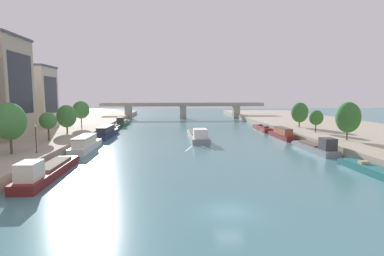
# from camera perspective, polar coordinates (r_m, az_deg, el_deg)

# --- Properties ---
(ground_plane) EXTENTS (400.00, 400.00, 0.00)m
(ground_plane) POSITION_cam_1_polar(r_m,az_deg,el_deg) (29.05, 7.08, -15.44)
(ground_plane) COLOR teal
(quay_left) EXTENTS (36.00, 170.00, 1.74)m
(quay_left) POSITION_cam_1_polar(r_m,az_deg,el_deg) (89.84, -28.01, -0.67)
(quay_left) COLOR #A89E89
(quay_left) RESTS_ON ground
(quay_right) EXTENTS (36.00, 170.00, 1.74)m
(quay_right) POSITION_cam_1_polar(r_m,az_deg,el_deg) (94.66, 25.95, -0.24)
(quay_right) COLOR #A89E89
(quay_right) RESTS_ON ground
(barge_midriver) EXTENTS (4.02, 20.61, 3.08)m
(barge_midriver) POSITION_cam_1_polar(r_m,az_deg,el_deg) (73.17, 1.12, -1.34)
(barge_midriver) COLOR gray
(barge_midriver) RESTS_ON ground
(wake_behind_barge) EXTENTS (5.60, 5.87, 0.03)m
(wake_behind_barge) POSITION_cam_1_polar(r_m,az_deg,el_deg) (60.22, 1.12, -3.88)
(wake_behind_barge) COLOR silver
(wake_behind_barge) RESTS_ON ground
(moored_boat_left_lone) EXTENTS (3.08, 16.91, 3.21)m
(moored_boat_left_lone) POSITION_cam_1_polar(r_m,az_deg,el_deg) (43.48, -25.75, -7.32)
(moored_boat_left_lone) COLOR maroon
(moored_boat_left_lone) RESTS_ON ground
(moored_boat_left_far) EXTENTS (3.02, 14.56, 2.86)m
(moored_boat_left_far) POSITION_cam_1_polar(r_m,az_deg,el_deg) (61.87, -19.43, -2.87)
(moored_boat_left_far) COLOR silver
(moored_boat_left_far) RESTS_ON ground
(moored_boat_left_upstream) EXTENTS (3.33, 16.34, 2.84)m
(moored_boat_left_upstream) POSITION_cam_1_polar(r_m,az_deg,el_deg) (79.40, -15.81, -0.76)
(moored_boat_left_upstream) COLOR #1E284C
(moored_boat_left_upstream) RESTS_ON ground
(moored_boat_left_near) EXTENTS (2.02, 10.27, 2.13)m
(moored_boat_left_near) POSITION_cam_1_polar(r_m,az_deg,el_deg) (94.38, -14.20, 0.00)
(moored_boat_left_near) COLOR #1E284C
(moored_boat_left_near) RESTS_ON ground
(moored_boat_left_end) EXTENTS (2.97, 13.97, 3.12)m
(moored_boat_left_end) POSITION_cam_1_polar(r_m,az_deg,el_deg) (107.76, -13.00, 1.03)
(moored_boat_left_end) COLOR #235633
(moored_boat_left_end) RESTS_ON ground
(moored_boat_right_midway) EXTENTS (2.85, 14.45, 2.08)m
(moored_boat_right_midway) POSITION_cam_1_polar(r_m,az_deg,el_deg) (47.43, 31.54, -7.05)
(moored_boat_right_midway) COLOR #23666B
(moored_boat_right_midway) RESTS_ON ground
(moored_boat_right_second) EXTENTS (3.23, 14.13, 3.15)m
(moored_boat_right_second) POSITION_cam_1_polar(r_m,az_deg,el_deg) (61.36, 22.43, -3.33)
(moored_boat_right_second) COLOR gray
(moored_boat_right_second) RESTS_ON ground
(moored_boat_right_lone) EXTENTS (2.51, 12.85, 2.73)m
(moored_boat_right_lone) POSITION_cam_1_polar(r_m,az_deg,el_deg) (76.99, 16.62, -1.04)
(moored_boat_right_lone) COLOR maroon
(moored_boat_right_lone) RESTS_ON ground
(moored_boat_right_end) EXTENTS (2.74, 13.37, 2.29)m
(moored_boat_right_end) POSITION_cam_1_polar(r_m,az_deg,el_deg) (92.11, 13.14, -0.08)
(moored_boat_right_end) COLOR maroon
(moored_boat_right_end) RESTS_ON ground
(tree_left_end_of_row) EXTENTS (4.70, 4.70, 7.79)m
(tree_left_end_of_row) POSITION_cam_1_polar(r_m,az_deg,el_deg) (53.03, -31.21, 1.07)
(tree_left_end_of_row) COLOR brown
(tree_left_end_of_row) RESTS_ON quay_left
(tree_left_third) EXTENTS (3.21, 3.21, 5.57)m
(tree_left_third) POSITION_cam_1_polar(r_m,az_deg,el_deg) (65.12, -25.54, 1.25)
(tree_left_third) COLOR brown
(tree_left_third) RESTS_ON quay_left
(tree_left_second) EXTENTS (4.43, 4.43, 6.58)m
(tree_left_second) POSITION_cam_1_polar(r_m,az_deg,el_deg) (76.14, -22.60, 2.08)
(tree_left_second) COLOR brown
(tree_left_second) RESTS_ON quay_left
(tree_left_nearest) EXTENTS (4.41, 4.41, 7.21)m
(tree_left_nearest) POSITION_cam_1_polar(r_m,az_deg,el_deg) (87.16, -20.22, 3.24)
(tree_left_nearest) COLOR brown
(tree_left_nearest) RESTS_ON quay_left
(tree_right_far) EXTENTS (4.66, 4.66, 7.53)m
(tree_right_far) POSITION_cam_1_polar(r_m,az_deg,el_deg) (66.55, 27.37, 1.79)
(tree_right_far) COLOR brown
(tree_right_far) RESTS_ON quay_right
(tree_right_nearest) EXTENTS (3.25, 3.25, 5.26)m
(tree_right_nearest) POSITION_cam_1_polar(r_m,az_deg,el_deg) (77.55, 22.39, 1.82)
(tree_right_nearest) COLOR brown
(tree_right_nearest) RESTS_ON quay_right
(tree_right_second) EXTENTS (4.56, 4.56, 6.77)m
(tree_right_second) POSITION_cam_1_polar(r_m,az_deg,el_deg) (88.16, 19.67, 2.78)
(tree_right_second) COLOR brown
(tree_right_second) RESTS_ON quay_right
(lamppost_left_bank) EXTENTS (0.28, 0.28, 4.35)m
(lamppost_left_bank) POSITION_cam_1_polar(r_m,az_deg,el_deg) (52.30, -27.40, -1.62)
(lamppost_left_bank) COLOR black
(lamppost_left_bank) RESTS_ON quay_left
(building_left_corner) EXTENTS (12.43, 10.68, 16.54)m
(building_left_corner) POSITION_cam_1_polar(r_m,az_deg,el_deg) (91.40, -28.57, 5.17)
(building_left_corner) COLOR #BCB2A8
(building_left_corner) RESTS_ON quay_left
(bridge_far) EXTENTS (71.81, 4.40, 6.97)m
(bridge_far) POSITION_cam_1_polar(r_m,az_deg,el_deg) (133.96, -1.72, 3.77)
(bridge_far) COLOR gray
(bridge_far) RESTS_ON ground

